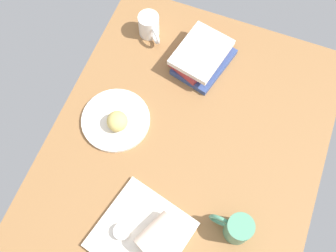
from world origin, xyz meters
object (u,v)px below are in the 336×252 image
object	(u,v)px
round_plate	(116,120)
sauce_cup	(122,232)
breakfast_wrap	(156,234)
coffee_mug	(149,26)
book_stack	(202,57)
square_plate	(141,234)
second_mug	(237,228)
scone_pastry	(117,121)

from	to	relation	value
round_plate	sauce_cup	distance (cm)	38.11
breakfast_wrap	coffee_mug	bearing A→B (deg)	-41.84
breakfast_wrap	book_stack	size ratio (longest dim) A/B	0.51
square_plate	breakfast_wrap	xyz separation A→B (cm)	(1.32, -4.49, 4.18)
book_stack	coffee_mug	distance (cm)	22.99
round_plate	breakfast_wrap	distance (cm)	41.52
square_plate	coffee_mug	size ratio (longest dim) A/B	2.46
sauce_cup	second_mug	xyz separation A→B (cm)	(12.98, -31.92, 2.47)
round_plate	sauce_cup	size ratio (longest dim) A/B	4.73
round_plate	breakfast_wrap	bearing A→B (deg)	-138.57
sauce_cup	second_mug	bearing A→B (deg)	-67.87
breakfast_wrap	second_mug	world-z (taller)	second_mug
round_plate	square_plate	world-z (taller)	square_plate
round_plate	second_mug	distance (cm)	53.62
sauce_cup	book_stack	xyz separation A→B (cm)	(66.63, -2.42, 1.02)
round_plate	coffee_mug	world-z (taller)	coffee_mug
round_plate	square_plate	size ratio (longest dim) A/B	0.91
round_plate	second_mug	world-z (taller)	second_mug
scone_pastry	second_mug	xyz separation A→B (cm)	(-19.43, -47.49, 1.01)
square_plate	breakfast_wrap	world-z (taller)	breakfast_wrap
coffee_mug	sauce_cup	bearing A→B (deg)	-164.48
scone_pastry	sauce_cup	world-z (taller)	scone_pastry
coffee_mug	breakfast_wrap	bearing A→B (deg)	-156.43
square_plate	sauce_cup	world-z (taller)	sauce_cup
scone_pastry	second_mug	world-z (taller)	second_mug
square_plate	coffee_mug	xyz separation A→B (cm)	(70.21, 25.56, 3.84)
sauce_cup	breakfast_wrap	bearing A→B (deg)	-73.66
breakfast_wrap	sauce_cup	bearing A→B (deg)	40.94
sauce_cup	coffee_mug	distance (cm)	74.60
scone_pastry	sauce_cup	distance (cm)	35.99
second_mug	breakfast_wrap	bearing A→B (deg)	114.66
book_stack	coffee_mug	world-z (taller)	coffee_mug
scone_pastry	round_plate	bearing A→B (deg)	47.59
book_stack	second_mug	bearing A→B (deg)	-151.20
square_plate	sauce_cup	size ratio (longest dim) A/B	5.21
square_plate	book_stack	bearing A→B (deg)	2.81
square_plate	book_stack	xyz separation A→B (cm)	(64.99, 3.19, 3.04)
sauce_cup	second_mug	distance (cm)	34.54
sauce_cup	coffee_mug	world-z (taller)	coffee_mug
scone_pastry	coffee_mug	size ratio (longest dim) A/B	0.69
breakfast_wrap	second_mug	size ratio (longest dim) A/B	0.93
scone_pastry	book_stack	bearing A→B (deg)	-27.73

